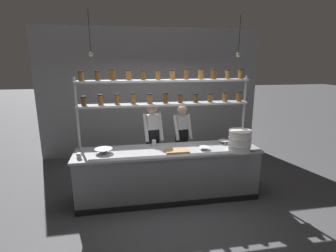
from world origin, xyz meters
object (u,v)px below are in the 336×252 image
Objects in this scene: prep_bowl_near_left at (104,151)px; spice_shelf_unit at (166,94)px; serving_cup_front at (154,143)px; container_stack at (240,141)px; chef_center at (182,138)px; chef_left at (153,138)px; prep_bowl_center_back at (224,142)px; cutting_board at (177,151)px; serving_cup_by_board at (79,156)px; prep_bowl_center_front at (204,148)px.

spice_shelf_unit is at bearing 16.38° from prep_bowl_near_left.
serving_cup_front reaches higher than prep_bowl_near_left.
prep_bowl_near_left is at bearing -163.89° from serving_cup_front.
container_stack is at bearing -7.05° from prep_bowl_near_left.
chef_center is (0.40, 0.41, -0.96)m from spice_shelf_unit.
prep_bowl_center_back is (1.32, -0.40, -0.02)m from chef_left.
chef_center is 3.95× the size of cutting_board.
serving_cup_by_board is (-1.61, -0.06, 0.03)m from cutting_board.
container_stack is 2.69m from serving_cup_by_board.
prep_bowl_center_back is at bearing 4.35° from prep_bowl_near_left.
prep_bowl_near_left is 3.25× the size of serving_cup_by_board.
spice_shelf_unit reaches higher than prep_bowl_near_left.
cutting_board is (-0.28, -0.86, 0.03)m from chef_center.
prep_bowl_center_front is 2.04× the size of serving_cup_by_board.
serving_cup_by_board is (-2.59, -0.35, 0.02)m from prep_bowl_center_back.
prep_bowl_center_front is (0.22, -0.84, 0.04)m from chef_center.
prep_bowl_near_left reaches higher than prep_bowl_center_front.
serving_cup_front reaches higher than prep_bowl_center_front.
spice_shelf_unit is 16.72× the size of prep_bowl_center_front.
chef_left is 0.78m from cutting_board.
container_stack is 2.13× the size of prep_bowl_center_front.
serving_cup_front is (-0.35, 0.39, 0.04)m from cutting_board.
serving_cup_by_board is at bearing -177.96° from prep_bowl_center_front.
chef_center is 2.10m from serving_cup_by_board.
chef_center is at bearing 25.79° from prep_bowl_near_left.
serving_cup_front is at bearing 16.11° from prep_bowl_near_left.
prep_bowl_center_back is 2.42× the size of serving_cup_by_board.
prep_bowl_near_left is at bearing -175.65° from prep_bowl_center_back.
prep_bowl_center_back is at bearing 30.06° from prep_bowl_center_front.
prep_bowl_near_left is (-0.90, -0.57, -0.01)m from chef_left.
cutting_board is at bearing -47.81° from serving_cup_front.
prep_bowl_center_front is (0.50, 0.02, 0.01)m from cutting_board.
chef_left is 1.07m from prep_bowl_near_left.
prep_bowl_center_front is at bearing -149.94° from prep_bowl_center_back.
chef_left reaches higher than prep_bowl_near_left.
chef_center is (0.62, 0.16, -0.06)m from chef_left.
spice_shelf_unit is at bearing 144.59° from prep_bowl_center_front.
chef_left is 8.96× the size of prep_bowl_center_front.
prep_bowl_near_left is (-2.31, 0.29, -0.15)m from container_stack.
prep_bowl_near_left is at bearing -163.62° from spice_shelf_unit.
prep_bowl_near_left is at bearing 172.95° from container_stack.
cutting_board is at bearing -163.10° from prep_bowl_center_back.
chef_center is 3.97× the size of container_stack.
prep_bowl_near_left is (-1.12, -0.33, -0.90)m from spice_shelf_unit.
chef_left is 1.65m from container_stack.
cutting_board is 0.52m from serving_cup_front.
chef_left is 1.48m from serving_cup_by_board.
container_stack is at bearing -16.96° from prep_bowl_center_front.
container_stack is 0.49m from prep_bowl_center_back.
serving_cup_by_board reaches higher than cutting_board.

